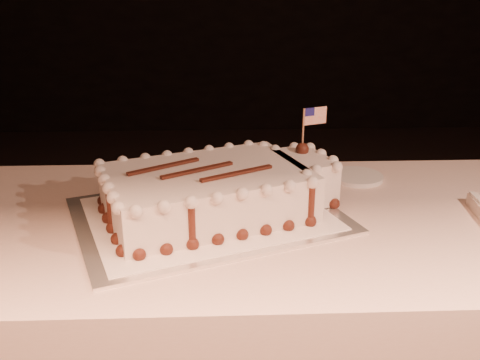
{
  "coord_description": "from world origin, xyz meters",
  "views": [
    {
      "loc": [
        -0.33,
        -0.58,
        1.31
      ],
      "look_at": [
        -0.28,
        0.61,
        0.85
      ],
      "focal_mm": 40.0,
      "sensor_mm": 36.0,
      "label": 1
    }
  ],
  "objects_px": {
    "side_plate": "(357,177)",
    "banquet_table": "(343,340)",
    "cake_board": "(207,215)",
    "sheet_cake": "(220,190)"
  },
  "relations": [
    {
      "from": "cake_board",
      "to": "side_plate",
      "type": "xyz_separation_m",
      "value": [
        0.43,
        0.24,
        0.0
      ]
    },
    {
      "from": "banquet_table",
      "to": "sheet_cake",
      "type": "distance_m",
      "value": 0.55
    },
    {
      "from": "banquet_table",
      "to": "cake_board",
      "type": "xyz_separation_m",
      "value": [
        -0.36,
        0.01,
        0.38
      ]
    },
    {
      "from": "banquet_table",
      "to": "sheet_cake",
      "type": "height_order",
      "value": "sheet_cake"
    },
    {
      "from": "sheet_cake",
      "to": "side_plate",
      "type": "height_order",
      "value": "sheet_cake"
    },
    {
      "from": "banquet_table",
      "to": "cake_board",
      "type": "distance_m",
      "value": 0.52
    },
    {
      "from": "banquet_table",
      "to": "sheet_cake",
      "type": "relative_size",
      "value": 3.91
    },
    {
      "from": "side_plate",
      "to": "cake_board",
      "type": "bearing_deg",
      "value": -150.64
    },
    {
      "from": "cake_board",
      "to": "banquet_table",
      "type": "bearing_deg",
      "value": -21.88
    },
    {
      "from": "side_plate",
      "to": "banquet_table",
      "type": "bearing_deg",
      "value": -105.32
    }
  ]
}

